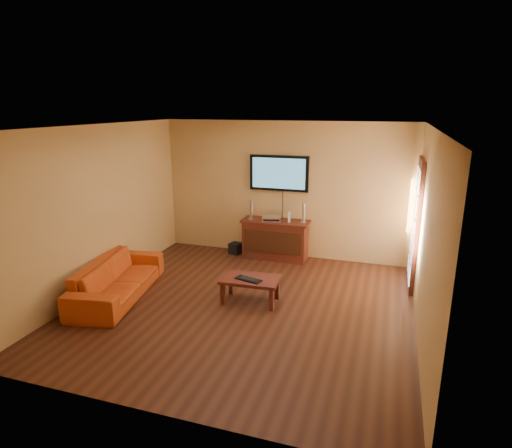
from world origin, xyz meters
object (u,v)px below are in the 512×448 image
at_px(sofa, 117,273).
at_px(subwoofer, 236,248).
at_px(keyboard, 248,279).
at_px(game_console, 289,217).
at_px(coffee_table, 250,282).
at_px(speaker_left, 251,210).
at_px(av_receiver, 271,219).
at_px(television, 279,173).
at_px(media_console, 275,239).
at_px(bottle, 250,255).
at_px(speaker_right, 304,214).

xyz_separation_m(sofa, subwoofer, (1.09, 2.51, -0.29)).
bearing_deg(sofa, keyboard, -90.21).
bearing_deg(game_console, coffee_table, -99.71).
xyz_separation_m(speaker_left, av_receiver, (0.42, 0.00, -0.14)).
relative_size(television, speaker_left, 2.97).
relative_size(av_receiver, keyboard, 0.82).
relative_size(sofa, game_console, 10.60).
height_order(media_console, av_receiver, av_receiver).
bearing_deg(game_console, subwoofer, 173.01).
distance_m(speaker_left, av_receiver, 0.44).
bearing_deg(sofa, coffee_table, -88.11).
distance_m(av_receiver, subwoofer, 1.05).
distance_m(television, game_console, 0.89).
distance_m(sofa, av_receiver, 3.12).
distance_m(sofa, bottle, 2.74).
bearing_deg(bottle, game_console, 15.71).
bearing_deg(speaker_left, keyboard, -72.88).
bearing_deg(media_console, coffee_table, -85.62).
height_order(coffee_table, game_console, game_console).
height_order(sofa, bottle, sofa).
bearing_deg(television, sofa, -125.57).
xyz_separation_m(coffee_table, bottle, (-0.62, 1.83, -0.25)).
bearing_deg(media_console, sofa, -127.82).
bearing_deg(bottle, keyboard, -72.14).
xyz_separation_m(media_console, speaker_left, (-0.49, -0.03, 0.57)).
bearing_deg(av_receiver, coffee_table, -98.13).
relative_size(coffee_table, speaker_left, 2.31).
bearing_deg(subwoofer, speaker_left, 10.06).
relative_size(speaker_right, bottle, 1.91).
bearing_deg(subwoofer, speaker_right, 16.71).
bearing_deg(television, game_console, -38.25).
bearing_deg(sofa, subwoofer, -33.72).
relative_size(coffee_table, speaker_right, 2.43).
bearing_deg(coffee_table, av_receiver, 96.62).
bearing_deg(speaker_left, game_console, 1.65).
height_order(sofa, speaker_left, speaker_left).
bearing_deg(game_console, media_console, 172.14).
distance_m(television, speaker_right, 0.94).
distance_m(speaker_right, av_receiver, 0.65).
height_order(coffee_table, sofa, sofa).
relative_size(speaker_right, subwoofer, 1.69).
distance_m(television, av_receiver, 0.91).
distance_m(media_console, coffee_table, 2.05).
height_order(speaker_left, subwoofer, speaker_left).
height_order(media_console, sofa, sofa).
relative_size(subwoofer, keyboard, 0.50).
xyz_separation_m(av_receiver, bottle, (-0.38, -0.19, -0.73)).
distance_m(av_receiver, bottle, 0.85).
height_order(coffee_table, av_receiver, av_receiver).
relative_size(sofa, speaker_right, 5.46).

